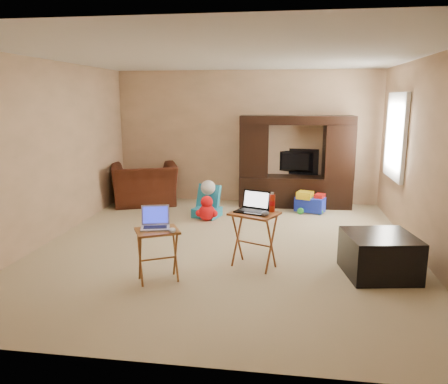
% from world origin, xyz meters
% --- Properties ---
extents(floor, '(5.50, 5.50, 0.00)m').
position_xyz_m(floor, '(0.00, 0.00, 0.00)').
color(floor, beige).
rests_on(floor, ground).
extents(ceiling, '(5.50, 5.50, 0.00)m').
position_xyz_m(ceiling, '(0.00, 0.00, 2.50)').
color(ceiling, silver).
rests_on(ceiling, ground).
extents(wall_back, '(5.00, 0.00, 5.00)m').
position_xyz_m(wall_back, '(0.00, 2.75, 1.25)').
color(wall_back, tan).
rests_on(wall_back, ground).
extents(wall_front, '(5.00, 0.00, 5.00)m').
position_xyz_m(wall_front, '(0.00, -2.75, 1.25)').
color(wall_front, tan).
rests_on(wall_front, ground).
extents(wall_left, '(0.00, 5.50, 5.50)m').
position_xyz_m(wall_left, '(-2.50, 0.00, 1.25)').
color(wall_left, tan).
rests_on(wall_left, ground).
extents(wall_right, '(0.00, 5.50, 5.50)m').
position_xyz_m(wall_right, '(2.50, 0.00, 1.25)').
color(wall_right, tan).
rests_on(wall_right, ground).
extents(window_pane, '(0.00, 1.20, 1.20)m').
position_xyz_m(window_pane, '(2.48, 1.55, 1.40)').
color(window_pane, white).
rests_on(window_pane, ground).
extents(window_frame, '(0.06, 1.14, 1.34)m').
position_xyz_m(window_frame, '(2.46, 1.55, 1.40)').
color(window_frame, white).
rests_on(window_frame, ground).
extents(entertainment_center, '(2.07, 0.59, 1.68)m').
position_xyz_m(entertainment_center, '(0.94, 2.46, 0.84)').
color(entertainment_center, black).
rests_on(entertainment_center, floor).
extents(television, '(0.86, 0.25, 0.49)m').
position_xyz_m(television, '(0.94, 2.66, 0.80)').
color(television, black).
rests_on(television, entertainment_center).
extents(recliner, '(1.48, 1.40, 0.77)m').
position_xyz_m(recliner, '(-1.88, 2.20, 0.39)').
color(recliner, '#481F0F').
rests_on(recliner, floor).
extents(child_rocker, '(0.53, 0.57, 0.54)m').
position_xyz_m(child_rocker, '(-0.54, 1.46, 0.27)').
color(child_rocker, '#1A7192').
rests_on(child_rocker, floor).
extents(plush_toy, '(0.38, 0.32, 0.42)m').
position_xyz_m(plush_toy, '(-0.50, 1.23, 0.21)').
color(plush_toy, red).
rests_on(plush_toy, floor).
extents(push_toy, '(0.61, 0.52, 0.38)m').
position_xyz_m(push_toy, '(1.21, 2.01, 0.19)').
color(push_toy, '#182CC6').
rests_on(push_toy, floor).
extents(ottoman, '(0.86, 0.86, 0.48)m').
position_xyz_m(ottoman, '(1.86, -0.73, 0.24)').
color(ottoman, black).
rests_on(ottoman, floor).
extents(tray_table_left, '(0.57, 0.53, 0.59)m').
position_xyz_m(tray_table_left, '(-0.58, -1.25, 0.29)').
color(tray_table_left, brown).
rests_on(tray_table_left, floor).
extents(tray_table_right, '(0.64, 0.59, 0.67)m').
position_xyz_m(tray_table_right, '(0.43, -0.69, 0.33)').
color(tray_table_right, brown).
rests_on(tray_table_right, floor).
extents(laptop_left, '(0.36, 0.33, 0.24)m').
position_xyz_m(laptop_left, '(-0.61, -1.22, 0.71)').
color(laptop_left, silver).
rests_on(laptop_left, tray_table_left).
extents(laptop_right, '(0.43, 0.39, 0.24)m').
position_xyz_m(laptop_right, '(0.39, -0.67, 0.79)').
color(laptop_right, black).
rests_on(laptop_right, tray_table_right).
extents(mouse_left, '(0.11, 0.14, 0.05)m').
position_xyz_m(mouse_left, '(-0.39, -1.32, 0.61)').
color(mouse_left, silver).
rests_on(mouse_left, tray_table_left).
extents(mouse_right, '(0.11, 0.15, 0.06)m').
position_xyz_m(mouse_right, '(0.56, -0.81, 0.70)').
color(mouse_right, '#444348').
rests_on(mouse_right, tray_table_right).
extents(water_bottle, '(0.07, 0.07, 0.21)m').
position_xyz_m(water_bottle, '(0.63, -0.61, 0.77)').
color(water_bottle, red).
rests_on(water_bottle, tray_table_right).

